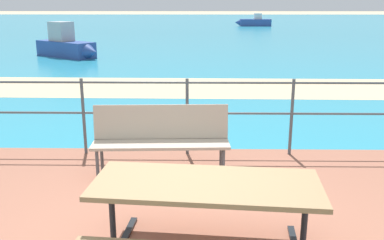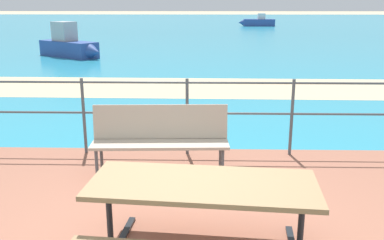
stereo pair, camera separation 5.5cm
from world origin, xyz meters
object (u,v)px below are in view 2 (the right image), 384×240
object	(u,v)px
park_bench	(160,134)
boat_mid	(70,45)
boat_near	(258,22)
picnic_table	(203,202)

from	to	relation	value
park_bench	boat_mid	size ratio (longest dim) A/B	0.54
park_bench	boat_near	xyz separation A→B (m)	(5.92, 37.73, -0.19)
picnic_table	park_bench	xyz separation A→B (m)	(-0.53, 1.94, -0.05)
picnic_table	boat_near	world-z (taller)	boat_near
park_bench	boat_near	size ratio (longest dim) A/B	0.48
boat_mid	picnic_table	bearing A→B (deg)	-32.46
boat_near	boat_mid	size ratio (longest dim) A/B	1.13
picnic_table	boat_near	xyz separation A→B (m)	(5.39, 39.67, -0.24)
picnic_table	boat_mid	world-z (taller)	boat_mid
park_bench	boat_near	distance (m)	38.19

